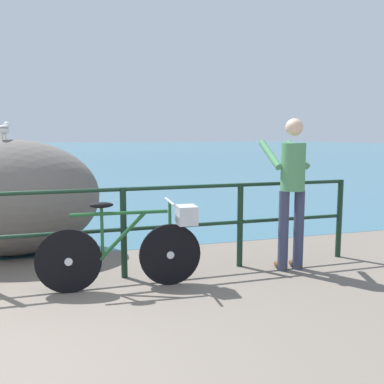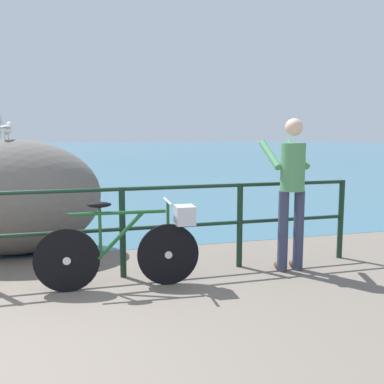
# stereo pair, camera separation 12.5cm
# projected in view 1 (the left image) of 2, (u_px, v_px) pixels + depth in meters

# --- Properties ---
(ground_plane) EXTENTS (120.00, 120.00, 0.10)m
(ground_plane) POSITION_uv_depth(u_px,v_px,m) (43.00, 168.00, 21.82)
(ground_plane) COLOR #6B6056
(sea_surface) EXTENTS (120.00, 90.00, 0.01)m
(sea_surface) POSITION_uv_depth(u_px,v_px,m) (50.00, 149.00, 48.13)
(sea_surface) COLOR #38667A
(sea_surface) RESTS_ON ground_plane
(bicycle) EXTENTS (1.70, 0.48, 0.92)m
(bicycle) POSITION_uv_depth(u_px,v_px,m) (135.00, 244.00, 4.49)
(bicycle) COLOR black
(bicycle) RESTS_ON ground_plane
(person_at_railing) EXTENTS (0.45, 0.64, 1.78)m
(person_at_railing) POSITION_uv_depth(u_px,v_px,m) (291.00, 187.00, 5.05)
(person_at_railing) COLOR #333851
(person_at_railing) RESTS_ON ground_plane
(breakwater_boulder_main) EXTENTS (2.21, 1.45, 1.53)m
(breakwater_boulder_main) POSITION_uv_depth(u_px,v_px,m) (14.00, 198.00, 5.72)
(breakwater_boulder_main) COLOR #605B56
(breakwater_boulder_main) RESTS_ON ground
(seagull) EXTENTS (0.17, 0.34, 0.23)m
(seagull) POSITION_uv_depth(u_px,v_px,m) (4.00, 129.00, 5.61)
(seagull) COLOR gold
(seagull) RESTS_ON breakwater_boulder_main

